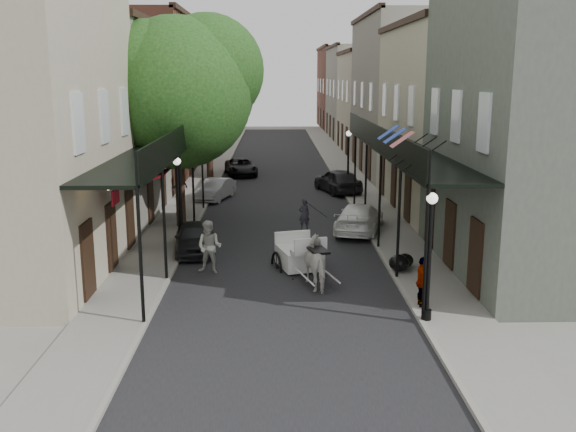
{
  "coord_description": "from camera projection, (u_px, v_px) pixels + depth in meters",
  "views": [
    {
      "loc": [
        -0.27,
        -19.28,
        7.01
      ],
      "look_at": [
        0.28,
        5.21,
        1.6
      ],
      "focal_mm": 40.0,
      "sensor_mm": 36.0,
      "label": 1
    }
  ],
  "objects": [
    {
      "name": "pedestrian_sidewalk_right",
      "position": [
        422.0,
        282.0,
        19.34
      ],
      "size": [
        0.38,
        0.91,
        1.55
      ],
      "primitive_type": "imported",
      "rotation": [
        0.0,
        0.0,
        1.57
      ],
      "color": "gray",
      "rests_on": "sidewalk_right"
    },
    {
      "name": "ground",
      "position": [
        283.0,
        301.0,
        20.34
      ],
      "size": [
        140.0,
        140.0,
        0.0
      ],
      "primitive_type": "plane",
      "color": "gray",
      "rests_on": "ground"
    },
    {
      "name": "sidewalk_left",
      "position": [
        198.0,
        189.0,
        39.74
      ],
      "size": [
        2.2,
        90.0,
        0.12
      ],
      "primitive_type": "cube",
      "color": "gray",
      "rests_on": "ground"
    },
    {
      "name": "car_left_mid",
      "position": [
        216.0,
        189.0,
        36.63
      ],
      "size": [
        2.21,
        3.83,
        1.19
      ],
      "primitive_type": "imported",
      "rotation": [
        0.0,
        0.0,
        -0.28
      ],
      "color": "#9F9EA4",
      "rests_on": "ground"
    },
    {
      "name": "lamppost_right_far",
      "position": [
        348.0,
        161.0,
        37.56
      ],
      "size": [
        0.32,
        0.32,
        3.71
      ],
      "color": "black",
      "rests_on": "sidewalk_right"
    },
    {
      "name": "tree_far",
      "position": [
        214.0,
        93.0,
        42.59
      ],
      "size": [
        6.45,
        6.0,
        8.61
      ],
      "color": "#382619",
      "rests_on": "sidewalk_left"
    },
    {
      "name": "building_row_left",
      "position": [
        163.0,
        99.0,
        48.3
      ],
      "size": [
        5.0,
        80.0,
        10.5
      ],
      "primitive_type": "cube",
      "color": "#A9A387",
      "rests_on": "ground"
    },
    {
      "name": "gallery_left",
      "position": [
        163.0,
        149.0,
        26.17
      ],
      "size": [
        2.2,
        18.05,
        4.88
      ],
      "color": "black",
      "rests_on": "sidewalk_left"
    },
    {
      "name": "gallery_right",
      "position": [
        396.0,
        148.0,
        26.38
      ],
      "size": [
        2.2,
        18.05,
        4.88
      ],
      "color": "black",
      "rests_on": "sidewalk_right"
    },
    {
      "name": "sidewalk_right",
      "position": [
        358.0,
        189.0,
        39.96
      ],
      "size": [
        2.2,
        90.0,
        0.12
      ],
      "primitive_type": "cube",
      "color": "gray",
      "rests_on": "ground"
    },
    {
      "name": "car_right_far",
      "position": [
        338.0,
        181.0,
        38.8
      ],
      "size": [
        2.94,
        4.66,
        1.48
      ],
      "primitive_type": "imported",
      "rotation": [
        0.0,
        0.0,
        3.44
      ],
      "color": "black",
      "rests_on": "ground"
    },
    {
      "name": "building_row_right",
      "position": [
        390.0,
        98.0,
        48.68
      ],
      "size": [
        5.0,
        80.0,
        10.5
      ],
      "primitive_type": "cube",
      "color": "slate",
      "rests_on": "ground"
    },
    {
      "name": "road",
      "position": [
        278.0,
        190.0,
        39.86
      ],
      "size": [
        8.0,
        90.0,
        0.01
      ],
      "primitive_type": "cube",
      "color": "black",
      "rests_on": "ground"
    },
    {
      "name": "pedestrian_walking",
      "position": [
        210.0,
        247.0,
        23.0
      ],
      "size": [
        1.09,
        0.94,
        1.92
      ],
      "primitive_type": "imported",
      "rotation": [
        0.0,
        0.0,
        -0.26
      ],
      "color": "#AEAFA5",
      "rests_on": "ground"
    },
    {
      "name": "pedestrian_sidewalk_left",
      "position": [
        180.0,
        185.0,
        36.54
      ],
      "size": [
        1.1,
        1.03,
        1.49
      ],
      "primitive_type": "imported",
      "rotation": [
        0.0,
        0.0,
        3.82
      ],
      "color": "gray",
      "rests_on": "sidewalk_left"
    },
    {
      "name": "horse",
      "position": [
        319.0,
        263.0,
        21.51
      ],
      "size": [
        1.37,
        2.11,
        1.64
      ],
      "primitive_type": "imported",
      "rotation": [
        0.0,
        0.0,
        3.41
      ],
      "color": "beige",
      "rests_on": "ground"
    },
    {
      "name": "car_left_near",
      "position": [
        193.0,
        238.0,
        25.69
      ],
      "size": [
        1.9,
        3.75,
        1.23
      ],
      "primitive_type": "imported",
      "rotation": [
        0.0,
        0.0,
        0.13
      ],
      "color": "black",
      "rests_on": "ground"
    },
    {
      "name": "car_right_near",
      "position": [
        359.0,
        218.0,
        29.06
      ],
      "size": [
        2.99,
        4.82,
        1.3
      ],
      "primitive_type": "imported",
      "rotation": [
        0.0,
        0.0,
        2.86
      ],
      "color": "white",
      "rests_on": "ground"
    },
    {
      "name": "carriage",
      "position": [
        296.0,
        238.0,
        23.84
      ],
      "size": [
        2.09,
        2.69,
        2.74
      ],
      "rotation": [
        0.0,
        0.0,
        0.27
      ],
      "color": "black",
      "rests_on": "ground"
    },
    {
      "name": "lamppost_right_near",
      "position": [
        429.0,
        255.0,
        18.03
      ],
      "size": [
        0.32,
        0.32,
        3.71
      ],
      "color": "black",
      "rests_on": "sidewalk_right"
    },
    {
      "name": "lamppost_left",
      "position": [
        178.0,
        201.0,
        25.66
      ],
      "size": [
        0.32,
        0.32,
        3.71
      ],
      "color": "black",
      "rests_on": "sidewalk_left"
    },
    {
      "name": "tree_near",
      "position": [
        186.0,
        87.0,
        28.78
      ],
      "size": [
        7.31,
        6.8,
        9.63
      ],
      "color": "#382619",
      "rests_on": "sidewalk_left"
    },
    {
      "name": "car_left_far",
      "position": [
        241.0,
        167.0,
        45.51
      ],
      "size": [
        2.69,
        4.58,
        1.2
      ],
      "primitive_type": "imported",
      "rotation": [
        0.0,
        0.0,
        0.17
      ],
      "color": "black",
      "rests_on": "ground"
    },
    {
      "name": "trash_bags",
      "position": [
        401.0,
        262.0,
        23.1
      ],
      "size": [
        0.98,
        1.13,
        0.61
      ],
      "color": "black",
      "rests_on": "sidewalk_right"
    }
  ]
}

